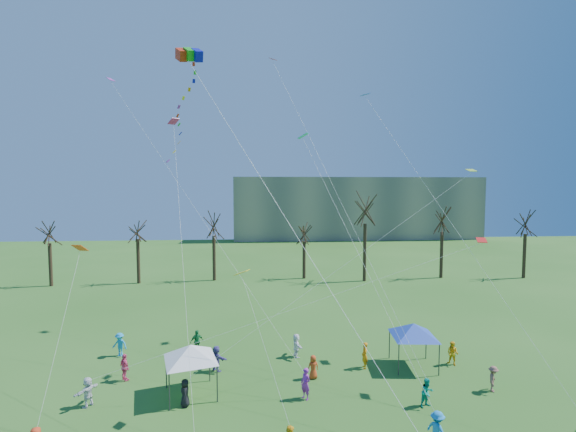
{
  "coord_description": "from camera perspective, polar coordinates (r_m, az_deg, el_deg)",
  "views": [
    {
      "loc": [
        -2.54,
        -17.01,
        12.58
      ],
      "look_at": [
        -0.86,
        5.0,
        11.0
      ],
      "focal_mm": 25.0,
      "sensor_mm": 36.0,
      "label": 1
    }
  ],
  "objects": [
    {
      "name": "small_kites_aloft",
      "position": [
        28.44,
        -0.33,
        6.51
      ],
      "size": [
        29.72,
        19.03,
        34.88
      ],
      "color": "#F33E0C",
      "rests_on": "ground"
    },
    {
      "name": "canopy_tent_blue",
      "position": [
        30.4,
        17.42,
        -15.21
      ],
      "size": [
        4.12,
        4.12,
        3.1
      ],
      "color": "#3F3F44",
      "rests_on": "ground"
    },
    {
      "name": "festival_crowd",
      "position": [
        26.47,
        -1.68,
        -22.17
      ],
      "size": [
        27.13,
        13.86,
        1.86
      ],
      "color": "red",
      "rests_on": "ground"
    },
    {
      "name": "big_box_kite",
      "position": [
        26.22,
        -14.25,
        13.88
      ],
      "size": [
        6.55,
        7.12,
        24.99
      ],
      "color": "red",
      "rests_on": "ground"
    },
    {
      "name": "distant_building",
      "position": [
        102.14,
        9.54,
        1.19
      ],
      "size": [
        60.0,
        14.0,
        15.0
      ],
      "primitive_type": "cube",
      "color": "gray",
      "rests_on": "ground"
    },
    {
      "name": "canopy_tent_white",
      "position": [
        26.18,
        -13.71,
        -18.34
      ],
      "size": [
        3.99,
        3.99,
        3.11
      ],
      "color": "#3F3F44",
      "rests_on": "ground"
    },
    {
      "name": "bare_tree_row",
      "position": [
        53.93,
        4.51,
        -1.62
      ],
      "size": [
        68.35,
        8.0,
        12.11
      ],
      "color": "black",
      "rests_on": "ground"
    }
  ]
}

